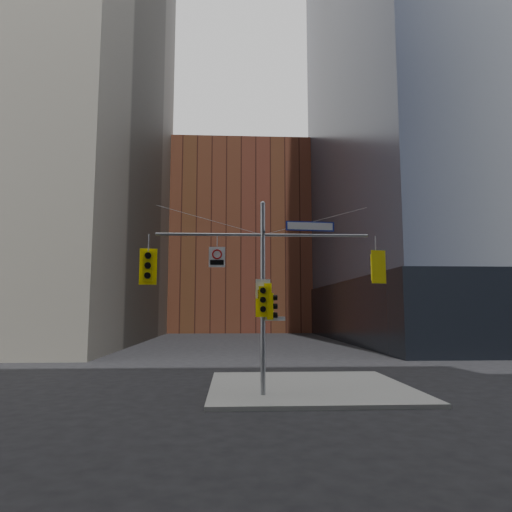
{
  "coord_description": "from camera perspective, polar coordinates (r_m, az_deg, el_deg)",
  "views": [
    {
      "loc": [
        -1.12,
        -14.9,
        3.2
      ],
      "look_at": [
        -0.25,
        2.0,
        5.2
      ],
      "focal_mm": 32.0,
      "sensor_mm": 36.0,
      "label": 1
    }
  ],
  "objects": [
    {
      "name": "street_blade_ns",
      "position": [
        17.39,
        0.77,
        -7.57
      ],
      "size": [
        0.13,
        0.72,
        0.14
      ],
      "rotation": [
        0.0,
        0.0,
        0.14
      ],
      "color": "#145926",
      "rests_on": "ground"
    },
    {
      "name": "signal_assembly",
      "position": [
        16.98,
        0.86,
        -2.63
      ],
      "size": [
        8.0,
        0.8,
        7.3
      ],
      "color": "gray",
      "rests_on": "ground"
    },
    {
      "name": "street_blade_ew",
      "position": [
        16.98,
        2.4,
        -7.84
      ],
      "size": [
        0.76,
        0.07,
        0.15
      ],
      "rotation": [
        0.0,
        0.0,
        0.06
      ],
      "color": "silver",
      "rests_on": "ground"
    },
    {
      "name": "regulatory_sign_arm",
      "position": [
        17.0,
        -4.9,
        -0.04
      ],
      "size": [
        0.61,
        0.07,
        0.76
      ],
      "rotation": [
        0.0,
        0.0,
        0.03
      ],
      "color": "silver",
      "rests_on": "ground"
    },
    {
      "name": "street_sign_blade",
      "position": [
        17.44,
        6.78,
        3.72
      ],
      "size": [
        1.87,
        0.22,
        0.36
      ],
      "rotation": [
        0.0,
        0.0,
        0.09
      ],
      "color": "navy",
      "rests_on": "ground"
    },
    {
      "name": "traffic_light_east_arm",
      "position": [
        17.82,
        14.79,
        -1.36
      ],
      "size": [
        0.58,
        0.54,
        1.24
      ],
      "rotation": [
        0.0,
        0.0,
        3.39
      ],
      "color": "#FFE90D",
      "rests_on": "ground"
    },
    {
      "name": "ground",
      "position": [
        15.29,
        1.41,
        -18.82
      ],
      "size": [
        160.0,
        160.0,
        0.0
      ],
      "primitive_type": "plane",
      "color": "black",
      "rests_on": "ground"
    },
    {
      "name": "podium_ne",
      "position": [
        55.21,
        29.08,
        -6.1
      ],
      "size": [
        36.4,
        36.4,
        6.0
      ],
      "primitive_type": "cube",
      "color": "black",
      "rests_on": "ground"
    },
    {
      "name": "brick_midrise",
      "position": [
        73.71,
        -2.04,
        1.69
      ],
      "size": [
        26.0,
        20.0,
        28.0
      ],
      "primitive_type": "cube",
      "color": "brown",
      "rests_on": "ground"
    },
    {
      "name": "traffic_light_pole_front",
      "position": [
        16.67,
        0.93,
        -5.51
      ],
      "size": [
        0.59,
        0.5,
        1.24
      ],
      "rotation": [
        0.0,
        0.0,
        -0.13
      ],
      "color": "#FFE90D",
      "rests_on": "ground"
    },
    {
      "name": "traffic_light_west_arm",
      "position": [
        17.27,
        -13.35,
        -1.24
      ],
      "size": [
        0.65,
        0.56,
        1.36
      ],
      "rotation": [
        0.0,
        0.0,
        0.15
      ],
      "color": "#FFE90D",
      "rests_on": "ground"
    },
    {
      "name": "regulatory_sign_pole",
      "position": [
        16.84,
        0.89,
        -4.18
      ],
      "size": [
        0.54,
        0.1,
        0.71
      ],
      "rotation": [
        0.0,
        0.0,
        0.12
      ],
      "color": "silver",
      "rests_on": "ground"
    },
    {
      "name": "sidewalk_corner",
      "position": [
        19.41,
        6.61,
        -15.96
      ],
      "size": [
        8.0,
        8.0,
        0.15
      ],
      "primitive_type": "cube",
      "color": "gray",
      "rests_on": "ground"
    },
    {
      "name": "traffic_light_pole_side",
      "position": [
        16.96,
        1.95,
        -6.31
      ],
      "size": [
        0.41,
        0.35,
        0.97
      ],
      "rotation": [
        0.0,
        0.0,
        1.38
      ],
      "color": "#FFE90D",
      "rests_on": "ground"
    }
  ]
}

